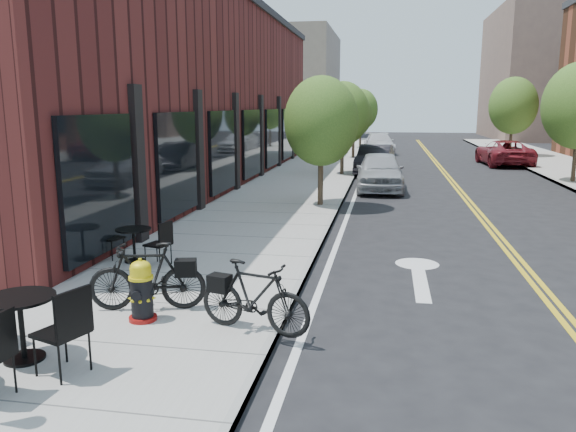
# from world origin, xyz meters

# --- Properties ---
(ground) EXTENTS (120.00, 120.00, 0.00)m
(ground) POSITION_xyz_m (0.00, 0.00, 0.00)
(ground) COLOR black
(ground) RESTS_ON ground
(sidewalk_near) EXTENTS (4.00, 70.00, 0.12)m
(sidewalk_near) POSITION_xyz_m (-2.00, 10.00, 0.06)
(sidewalk_near) COLOR #9E9B93
(sidewalk_near) RESTS_ON ground
(building_near) EXTENTS (5.00, 28.00, 7.00)m
(building_near) POSITION_xyz_m (-6.50, 14.00, 3.50)
(building_near) COLOR #461916
(building_near) RESTS_ON ground
(bg_building_left) EXTENTS (8.00, 14.00, 10.00)m
(bg_building_left) POSITION_xyz_m (-8.00, 48.00, 5.00)
(bg_building_left) COLOR #726656
(bg_building_left) RESTS_ON ground
(bg_building_right) EXTENTS (10.00, 16.00, 12.00)m
(bg_building_right) POSITION_xyz_m (16.00, 50.00, 6.00)
(bg_building_right) COLOR brown
(bg_building_right) RESTS_ON ground
(tree_near_a) EXTENTS (2.20, 2.20, 3.81)m
(tree_near_a) POSITION_xyz_m (-0.60, 9.00, 2.60)
(tree_near_a) COLOR #382B1E
(tree_near_a) RESTS_ON sidewalk_near
(tree_near_b) EXTENTS (2.30, 2.30, 3.98)m
(tree_near_b) POSITION_xyz_m (-0.60, 17.00, 2.71)
(tree_near_b) COLOR #382B1E
(tree_near_b) RESTS_ON sidewalk_near
(tree_near_c) EXTENTS (2.10, 2.10, 3.67)m
(tree_near_c) POSITION_xyz_m (-0.60, 25.00, 2.53)
(tree_near_c) COLOR #382B1E
(tree_near_c) RESTS_ON sidewalk_near
(tree_near_d) EXTENTS (2.40, 2.40, 4.11)m
(tree_near_d) POSITION_xyz_m (-0.60, 33.00, 2.79)
(tree_near_d) COLOR #382B1E
(tree_near_d) RESTS_ON sidewalk_near
(tree_far_c) EXTENTS (2.80, 2.80, 4.62)m
(tree_far_c) POSITION_xyz_m (8.60, 28.00, 3.06)
(tree_far_c) COLOR #382B1E
(tree_far_c) RESTS_ON sidewalk_far
(fire_hydrant) EXTENTS (0.47, 0.47, 0.89)m
(fire_hydrant) POSITION_xyz_m (-1.93, -0.70, 0.54)
(fire_hydrant) COLOR maroon
(fire_hydrant) RESTS_ON sidewalk_near
(bicycle_left) EXTENTS (1.75, 0.86, 1.01)m
(bicycle_left) POSITION_xyz_m (-2.02, -0.31, 0.63)
(bicycle_left) COLOR black
(bicycle_left) RESTS_ON sidewalk_near
(bicycle_right) EXTENTS (1.67, 0.86, 0.96)m
(bicycle_right) POSITION_xyz_m (-0.30, -0.83, 0.60)
(bicycle_right) COLOR black
(bicycle_right) RESTS_ON sidewalk_near
(bistro_set_b) EXTENTS (1.91, 1.08, 1.01)m
(bistro_set_b) POSITION_xyz_m (-2.78, -2.11, 0.63)
(bistro_set_b) COLOR black
(bistro_set_b) RESTS_ON sidewalk_near
(bistro_set_c) EXTENTS (1.59, 0.83, 0.84)m
(bistro_set_c) POSITION_xyz_m (-3.36, 2.09, 0.54)
(bistro_set_c) COLOR black
(bistro_set_c) RESTS_ON sidewalk_near
(parked_car_a) EXTENTS (1.80, 4.19, 1.41)m
(parked_car_a) POSITION_xyz_m (1.10, 13.09, 0.71)
(parked_car_a) COLOR #A0A3A9
(parked_car_a) RESTS_ON ground
(parked_car_b) EXTENTS (1.76, 4.11, 1.32)m
(parked_car_b) POSITION_xyz_m (0.80, 18.03, 0.66)
(parked_car_b) COLOR black
(parked_car_b) RESTS_ON ground
(parked_car_c) EXTENTS (2.24, 4.61, 1.29)m
(parked_car_c) POSITION_xyz_m (0.80, 29.58, 0.65)
(parked_car_c) COLOR silver
(parked_car_c) RESTS_ON ground
(parked_car_far) EXTENTS (2.48, 4.85, 1.31)m
(parked_car_far) POSITION_xyz_m (7.32, 23.14, 0.66)
(parked_car_far) COLOR maroon
(parked_car_far) RESTS_ON ground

